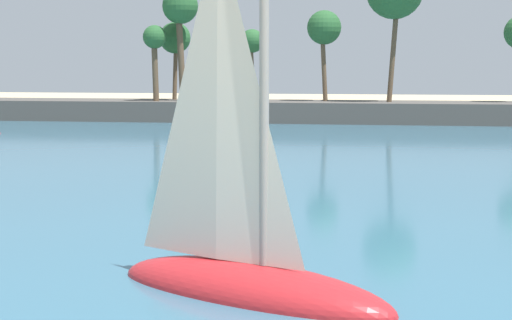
% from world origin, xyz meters
% --- Properties ---
extents(sea, '(220.00, 100.19, 0.06)m').
position_xyz_m(sea, '(0.00, 58.76, 0.03)').
color(sea, '#386B84').
rests_on(sea, ground).
extents(palm_headland, '(95.08, 6.30, 13.41)m').
position_xyz_m(palm_headland, '(3.62, 68.71, 4.22)').
color(palm_headland, '#514C47').
rests_on(palm_headland, ground).
extents(sailboat_mid_bay, '(7.12, 4.66, 9.97)m').
position_xyz_m(sailboat_mid_bay, '(1.52, 17.96, 0.96)').
color(sailboat_mid_bay, red).
rests_on(sailboat_mid_bay, sea).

